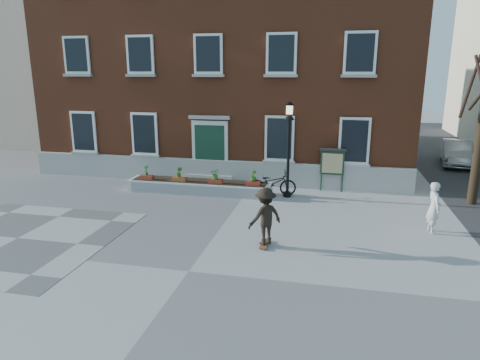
% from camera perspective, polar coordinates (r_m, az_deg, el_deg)
% --- Properties ---
extents(ground, '(100.00, 100.00, 0.00)m').
position_cam_1_polar(ground, '(11.56, -6.86, -11.99)').
color(ground, '#97979A').
rests_on(ground, ground).
extents(checker_patch, '(6.00, 6.00, 0.01)m').
position_cam_1_polar(checker_patch, '(15.25, -27.52, -6.89)').
color(checker_patch, '#545457').
rests_on(checker_patch, ground).
extents(distant_building, '(10.00, 12.00, 13.00)m').
position_cam_1_polar(distant_building, '(36.74, -24.38, 15.38)').
color(distant_building, beige).
rests_on(distant_building, ground).
extents(bicycle, '(2.11, 1.03, 1.06)m').
position_cam_1_polar(bicycle, '(17.97, 4.29, -0.40)').
color(bicycle, black).
rests_on(bicycle, ground).
extents(parked_car, '(2.06, 4.29, 1.36)m').
position_cam_1_polar(parked_car, '(26.60, 26.92, 3.27)').
color(parked_car, silver).
rests_on(parked_car, ground).
extents(bystander, '(0.51, 0.68, 1.69)m').
position_cam_1_polar(bystander, '(15.11, 24.43, -3.35)').
color(bystander, silver).
rests_on(bystander, ground).
extents(brick_building, '(18.40, 10.85, 12.60)m').
position_cam_1_polar(brick_building, '(24.38, -0.72, 17.23)').
color(brick_building, brown).
rests_on(brick_building, ground).
extents(planter_assembly, '(6.20, 1.12, 1.15)m').
position_cam_1_polar(planter_assembly, '(18.43, -5.43, -0.77)').
color(planter_assembly, silver).
rests_on(planter_assembly, ground).
extents(lamp_post, '(0.40, 0.40, 3.93)m').
position_cam_1_polar(lamp_post, '(17.40, 6.52, 5.81)').
color(lamp_post, black).
rests_on(lamp_post, ground).
extents(notice_board, '(1.10, 0.16, 1.87)m').
position_cam_1_polar(notice_board, '(18.77, 12.21, 2.25)').
color(notice_board, '#1A3525').
rests_on(notice_board, ground).
extents(skateboarder, '(1.25, 1.23, 1.80)m').
position_cam_1_polar(skateboarder, '(12.70, 3.38, -4.86)').
color(skateboarder, brown).
rests_on(skateboarder, ground).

